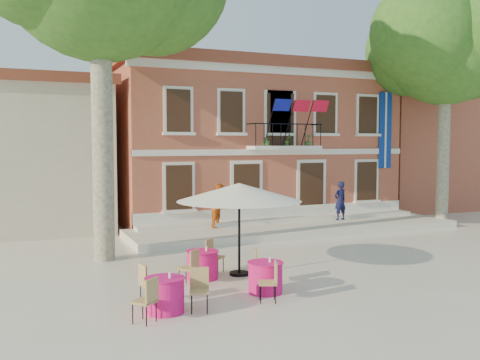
% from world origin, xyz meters
% --- Properties ---
extents(ground, '(90.00, 90.00, 0.00)m').
position_xyz_m(ground, '(0.00, 0.00, 0.00)').
color(ground, beige).
rests_on(ground, ground).
extents(main_building, '(13.50, 9.59, 7.50)m').
position_xyz_m(main_building, '(2.00, 9.99, 3.78)').
color(main_building, '#AB593E').
rests_on(main_building, ground).
extents(neighbor_east, '(9.40, 9.40, 6.40)m').
position_xyz_m(neighbor_east, '(14.00, 11.00, 3.22)').
color(neighbor_east, '#AB593E').
rests_on(neighbor_east, ground).
extents(terrace, '(14.00, 3.40, 0.30)m').
position_xyz_m(terrace, '(2.00, 4.40, 0.15)').
color(terrace, silver).
rests_on(terrace, ground).
extents(plane_tree_east, '(5.59, 5.59, 10.97)m').
position_xyz_m(plane_tree_east, '(9.09, 3.71, 8.13)').
color(plane_tree_east, '#A59E84').
rests_on(plane_tree_east, ground).
extents(patio_umbrella, '(3.48, 3.48, 2.59)m').
position_xyz_m(patio_umbrella, '(-3.00, -1.31, 2.33)').
color(patio_umbrella, black).
rests_on(patio_umbrella, ground).
extents(pedestrian_navy, '(0.68, 0.49, 1.71)m').
position_xyz_m(pedestrian_navy, '(4.45, 4.92, 1.15)').
color(pedestrian_navy, '#0F1234').
rests_on(pedestrian_navy, terrace).
extents(pedestrian_orange, '(1.08, 1.07, 1.76)m').
position_xyz_m(pedestrian_orange, '(-1.18, 5.05, 1.18)').
color(pedestrian_orange, '#D05E18').
rests_on(pedestrian_orange, terrace).
extents(cafe_table_0, '(1.71, 1.59, 0.95)m').
position_xyz_m(cafe_table_0, '(-4.09, -1.31, 0.42)').
color(cafe_table_0, '#ED1679').
rests_on(cafe_table_0, ground).
extents(cafe_table_1, '(1.10, 1.94, 0.95)m').
position_xyz_m(cafe_table_1, '(-3.10, -3.22, 0.42)').
color(cafe_table_1, '#ED1679').
rests_on(cafe_table_1, ground).
extents(cafe_table_2, '(1.84, 1.77, 0.95)m').
position_xyz_m(cafe_table_2, '(-5.78, -3.75, 0.43)').
color(cafe_table_2, '#ED1679').
rests_on(cafe_table_2, ground).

